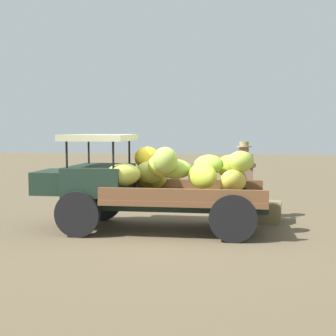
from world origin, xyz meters
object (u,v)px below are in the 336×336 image
at_px(farmer, 244,175).
at_px(loose_banana_bunch, 204,202).
at_px(wooden_crate, 270,212).
at_px(truck, 146,181).

height_order(farmer, loose_banana_bunch, farmer).
xyz_separation_m(farmer, wooden_crate, (-0.55, 0.25, -0.75)).
bearing_deg(truck, farmer, -144.60).
bearing_deg(farmer, loose_banana_bunch, -138.29).
height_order(truck, wooden_crate, truck).
xyz_separation_m(truck, wooden_crate, (-2.48, -1.09, -0.74)).
relative_size(wooden_crate, loose_banana_bunch, 0.97).
bearing_deg(loose_banana_bunch, wooden_crate, 135.76).
bearing_deg(farmer, truck, -51.56).
height_order(wooden_crate, loose_banana_bunch, wooden_crate).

